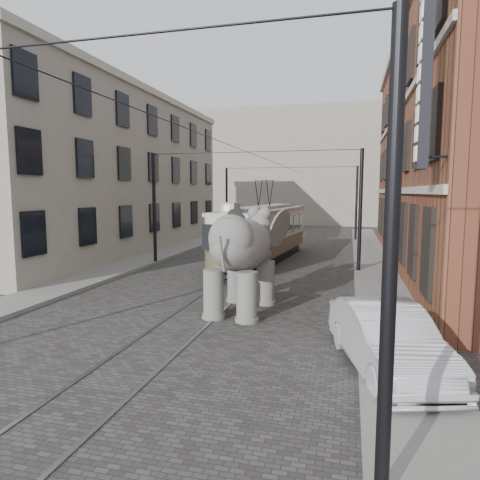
# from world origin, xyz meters

# --- Properties ---
(ground) EXTENTS (120.00, 120.00, 0.00)m
(ground) POSITION_xyz_m (0.00, 0.00, 0.00)
(ground) COLOR #43403D
(tram_rails) EXTENTS (1.54, 80.00, 0.02)m
(tram_rails) POSITION_xyz_m (0.00, 0.00, 0.01)
(tram_rails) COLOR slate
(tram_rails) RESTS_ON ground
(sidewalk_right) EXTENTS (2.00, 60.00, 0.15)m
(sidewalk_right) POSITION_xyz_m (6.00, 0.00, 0.07)
(sidewalk_right) COLOR slate
(sidewalk_right) RESTS_ON ground
(sidewalk_left) EXTENTS (2.00, 60.00, 0.15)m
(sidewalk_left) POSITION_xyz_m (-6.50, 0.00, 0.07)
(sidewalk_left) COLOR slate
(sidewalk_left) RESTS_ON ground
(brick_building) EXTENTS (8.00, 26.00, 12.00)m
(brick_building) POSITION_xyz_m (11.00, 9.00, 6.00)
(brick_building) COLOR brown
(brick_building) RESTS_ON ground
(stucco_building) EXTENTS (7.00, 24.00, 10.00)m
(stucco_building) POSITION_xyz_m (-11.00, 10.00, 5.00)
(stucco_building) COLOR gray
(stucco_building) RESTS_ON ground
(distant_block) EXTENTS (28.00, 10.00, 14.00)m
(distant_block) POSITION_xyz_m (0.00, 40.00, 7.00)
(distant_block) COLOR gray
(distant_block) RESTS_ON ground
(catenary) EXTENTS (11.00, 30.20, 6.00)m
(catenary) POSITION_xyz_m (-0.20, 5.00, 3.00)
(catenary) COLOR black
(catenary) RESTS_ON ground
(tram) EXTENTS (3.52, 11.81, 4.62)m
(tram) POSITION_xyz_m (0.01, 8.35, 2.31)
(tram) COLOR beige
(tram) RESTS_ON ground
(elephant) EXTENTS (3.47, 5.79, 3.42)m
(elephant) POSITION_xyz_m (1.29, -1.82, 1.71)
(elephant) COLOR #625F5B
(elephant) RESTS_ON ground
(parked_car) EXTENTS (2.73, 4.71, 1.47)m
(parked_car) POSITION_xyz_m (5.59, -5.66, 0.73)
(parked_car) COLOR #B1B2B6
(parked_car) RESTS_ON ground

